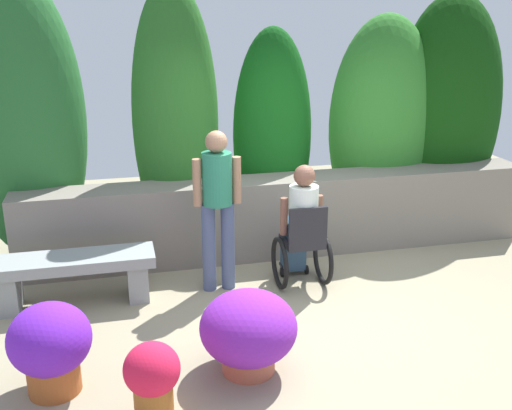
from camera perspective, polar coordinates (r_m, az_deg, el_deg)
name	(u,v)px	position (r m, az deg, el deg)	size (l,w,h in m)	color
ground_plane	(327,315)	(6.03, 6.64, -10.22)	(10.74, 10.74, 0.00)	gray
stone_retaining_wall	(282,216)	(7.23, 2.48, -1.00)	(6.07, 0.49, 0.94)	gray
hedge_backdrop	(274,120)	(7.52, 1.67, 7.96)	(6.71, 1.04, 3.30)	#26652C
stone_bench	(73,272)	(6.33, -16.71, -6.00)	(1.60, 0.45, 0.51)	gray
person_in_wheelchair	(301,229)	(6.38, 4.26, -2.29)	(0.53, 0.66, 1.33)	black
person_standing_companion	(217,200)	(6.15, -3.63, 0.45)	(0.49, 0.30, 1.69)	#445173
flower_pot_purple_near	(50,346)	(5.01, -18.68, -12.37)	(0.63, 0.63, 0.73)	#A14F24
flower_pot_terracotta_by_wall	(248,331)	(5.02, -0.71, -11.74)	(0.79, 0.79, 0.69)	#AF5942
flower_pot_red_accent	(152,377)	(4.59, -9.67, -15.59)	(0.41, 0.41, 0.60)	#9E5924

